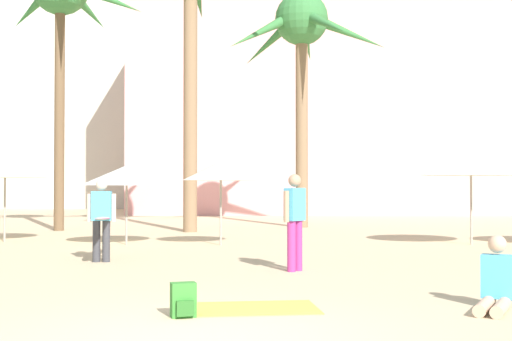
{
  "coord_description": "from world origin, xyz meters",
  "views": [
    {
      "loc": [
        0.71,
        -6.99,
        1.61
      ],
      "look_at": [
        0.42,
        6.2,
        1.89
      ],
      "focal_mm": 47.78,
      "sensor_mm": 36.0,
      "label": 1
    }
  ],
  "objects_px": {
    "palm_tree_far_left": "(302,36)",
    "cafe_umbrella_3": "(471,166)",
    "backpack": "(183,301)",
    "person_far_right": "(103,217)",
    "cafe_umbrella_2": "(127,175)",
    "cafe_umbrella_4": "(5,169)",
    "beach_towel": "(255,308)",
    "cafe_umbrella_0": "(221,171)",
    "person_near_left": "(496,284)",
    "person_far_left": "(295,218)"
  },
  "relations": [
    {
      "from": "cafe_umbrella_4",
      "to": "backpack",
      "type": "distance_m",
      "value": 12.54
    },
    {
      "from": "beach_towel",
      "to": "person_far_right",
      "type": "bearing_deg",
      "value": 121.74
    },
    {
      "from": "cafe_umbrella_0",
      "to": "cafe_umbrella_3",
      "type": "height_order",
      "value": "cafe_umbrella_3"
    },
    {
      "from": "person_far_right",
      "to": "palm_tree_far_left",
      "type": "bearing_deg",
      "value": 152.2
    },
    {
      "from": "cafe_umbrella_4",
      "to": "person_far_left",
      "type": "xyz_separation_m",
      "value": [
        7.9,
        -6.2,
        -1.05
      ]
    },
    {
      "from": "palm_tree_far_left",
      "to": "person_near_left",
      "type": "height_order",
      "value": "palm_tree_far_left"
    },
    {
      "from": "cafe_umbrella_3",
      "to": "cafe_umbrella_4",
      "type": "height_order",
      "value": "cafe_umbrella_3"
    },
    {
      "from": "backpack",
      "to": "person_far_left",
      "type": "relative_size",
      "value": 0.23
    },
    {
      "from": "cafe_umbrella_2",
      "to": "beach_towel",
      "type": "xyz_separation_m",
      "value": [
        3.67,
        -9.31,
        -1.85
      ]
    },
    {
      "from": "palm_tree_far_left",
      "to": "cafe_umbrella_0",
      "type": "height_order",
      "value": "palm_tree_far_left"
    },
    {
      "from": "cafe_umbrella_4",
      "to": "person_far_left",
      "type": "distance_m",
      "value": 10.1
    },
    {
      "from": "cafe_umbrella_0",
      "to": "person_near_left",
      "type": "xyz_separation_m",
      "value": [
        4.24,
        -9.18,
        -1.64
      ]
    },
    {
      "from": "person_far_left",
      "to": "person_far_right",
      "type": "bearing_deg",
      "value": 18.34
    },
    {
      "from": "cafe_umbrella_2",
      "to": "person_far_right",
      "type": "bearing_deg",
      "value": -85.09
    },
    {
      "from": "cafe_umbrella_0",
      "to": "cafe_umbrella_2",
      "type": "distance_m",
      "value": 2.55
    },
    {
      "from": "person_far_right",
      "to": "person_far_left",
      "type": "xyz_separation_m",
      "value": [
        3.98,
        -1.53,
        0.07
      ]
    },
    {
      "from": "beach_towel",
      "to": "cafe_umbrella_0",
      "type": "bearing_deg",
      "value": 96.99
    },
    {
      "from": "beach_towel",
      "to": "cafe_umbrella_4",
      "type": "bearing_deg",
      "value": 125.83
    },
    {
      "from": "person_near_left",
      "to": "cafe_umbrella_3",
      "type": "bearing_deg",
      "value": -168.68
    },
    {
      "from": "backpack",
      "to": "palm_tree_far_left",
      "type": "bearing_deg",
      "value": 154.68
    },
    {
      "from": "palm_tree_far_left",
      "to": "cafe_umbrella_4",
      "type": "relative_size",
      "value": 3.75
    },
    {
      "from": "palm_tree_far_left",
      "to": "person_near_left",
      "type": "xyz_separation_m",
      "value": [
        1.73,
        -16.88,
        -6.93
      ]
    },
    {
      "from": "palm_tree_far_left",
      "to": "person_far_left",
      "type": "height_order",
      "value": "palm_tree_far_left"
    },
    {
      "from": "beach_towel",
      "to": "person_near_left",
      "type": "relative_size",
      "value": 1.54
    },
    {
      "from": "cafe_umbrella_4",
      "to": "beach_towel",
      "type": "relative_size",
      "value": 1.47
    },
    {
      "from": "beach_towel",
      "to": "person_near_left",
      "type": "xyz_separation_m",
      "value": [
        3.11,
        0.02,
        0.32
      ]
    },
    {
      "from": "cafe_umbrella_0",
      "to": "backpack",
      "type": "bearing_deg",
      "value": -88.43
    },
    {
      "from": "cafe_umbrella_4",
      "to": "person_near_left",
      "type": "distance_m",
      "value": 14.53
    },
    {
      "from": "person_near_left",
      "to": "person_far_left",
      "type": "xyz_separation_m",
      "value": [
        -2.46,
        3.83,
        0.67
      ]
    },
    {
      "from": "cafe_umbrella_3",
      "to": "beach_towel",
      "type": "xyz_separation_m",
      "value": [
        -5.58,
        -9.51,
        -2.1
      ]
    },
    {
      "from": "cafe_umbrella_2",
      "to": "cafe_umbrella_3",
      "type": "xyz_separation_m",
      "value": [
        9.24,
        0.2,
        0.25
      ]
    },
    {
      "from": "backpack",
      "to": "person_far_right",
      "type": "distance_m",
      "value": 6.5
    },
    {
      "from": "palm_tree_far_left",
      "to": "cafe_umbrella_3",
      "type": "distance_m",
      "value": 9.93
    },
    {
      "from": "beach_towel",
      "to": "person_far_left",
      "type": "relative_size",
      "value": 0.89
    },
    {
      "from": "cafe_umbrella_0",
      "to": "beach_towel",
      "type": "height_order",
      "value": "cafe_umbrella_0"
    },
    {
      "from": "cafe_umbrella_2",
      "to": "person_near_left",
      "type": "relative_size",
      "value": 2.33
    },
    {
      "from": "cafe_umbrella_2",
      "to": "person_far_left",
      "type": "bearing_deg",
      "value": -51.65
    },
    {
      "from": "cafe_umbrella_3",
      "to": "person_far_left",
      "type": "distance_m",
      "value": 7.59
    },
    {
      "from": "person_far_left",
      "to": "cafe_umbrella_0",
      "type": "bearing_deg",
      "value": -32.18
    },
    {
      "from": "cafe_umbrella_0",
      "to": "beach_towel",
      "type": "bearing_deg",
      "value": -83.01
    },
    {
      "from": "cafe_umbrella_0",
      "to": "cafe_umbrella_4",
      "type": "distance_m",
      "value": 6.19
    },
    {
      "from": "cafe_umbrella_2",
      "to": "cafe_umbrella_3",
      "type": "bearing_deg",
      "value": 1.26
    },
    {
      "from": "palm_tree_far_left",
      "to": "beach_towel",
      "type": "xyz_separation_m",
      "value": [
        -1.38,
        -16.9,
        -7.24
      ]
    },
    {
      "from": "cafe_umbrella_3",
      "to": "cafe_umbrella_4",
      "type": "bearing_deg",
      "value": 177.6
    },
    {
      "from": "palm_tree_far_left",
      "to": "beach_towel",
      "type": "height_order",
      "value": "palm_tree_far_left"
    },
    {
      "from": "cafe_umbrella_3",
      "to": "person_near_left",
      "type": "distance_m",
      "value": 9.97
    },
    {
      "from": "palm_tree_far_left",
      "to": "cafe_umbrella_3",
      "type": "height_order",
      "value": "palm_tree_far_left"
    },
    {
      "from": "cafe_umbrella_4",
      "to": "beach_towel",
      "type": "xyz_separation_m",
      "value": [
        7.26,
        -10.05,
        -2.04
      ]
    },
    {
      "from": "cafe_umbrella_0",
      "to": "person_far_right",
      "type": "relative_size",
      "value": 0.8
    },
    {
      "from": "cafe_umbrella_2",
      "to": "cafe_umbrella_3",
      "type": "relative_size",
      "value": 0.91
    }
  ]
}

